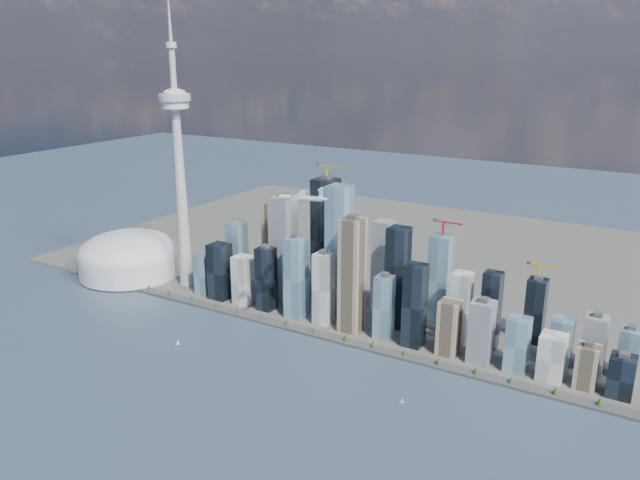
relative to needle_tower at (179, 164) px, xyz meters
The scene contains 10 objects.
ground 491.65m from the needle_tower, 45.94° to the right, with size 4000.00×4000.00×0.00m, color #324359.
seawall 385.07m from the needle_tower, 11.31° to the right, with size 1100.00×22.00×4.00m, color #383838.
land 544.99m from the needle_tower, 52.43° to the left, with size 1400.00×900.00×3.00m, color #4C4C47.
shoreline_trees 380.99m from the needle_tower, 11.31° to the right, with size 960.53×7.20×8.80m.
skyscraper_cluster 394.71m from the needle_tower, ahead, with size 736.00×142.00×243.83m.
needle_tower is the anchor object (origin of this frame).
dome_stadium 241.40m from the needle_tower, behind, with size 200.00×200.00×86.00m.
airplane 372.98m from the needle_tower, 21.28° to the right, with size 71.47×63.86×17.82m.
sailboat_west 344.42m from the needle_tower, 51.18° to the right, with size 6.63×3.85×9.39m.
sailboat_east 598.77m from the needle_tower, 18.55° to the right, with size 6.56×1.86×9.14m.
Camera 1 is at (489.09, -527.51, 435.22)m, focal length 35.00 mm.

